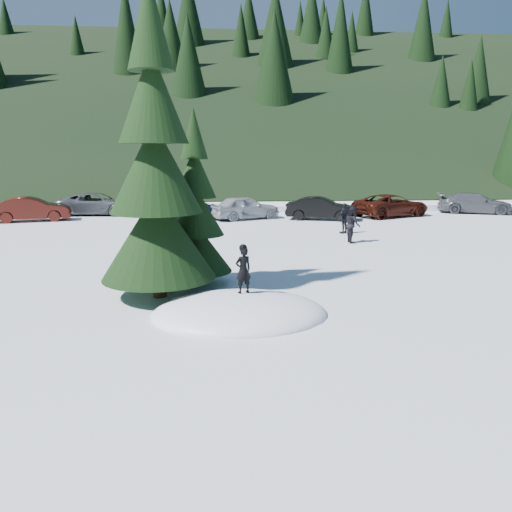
{
  "coord_description": "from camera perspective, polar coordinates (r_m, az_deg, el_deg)",
  "views": [
    {
      "loc": [
        -0.51,
        -12.13,
        4.01
      ],
      "look_at": [
        0.57,
        2.0,
        1.1
      ],
      "focal_mm": 35.0,
      "sensor_mm": 36.0,
      "label": 1
    }
  ],
  "objects": [
    {
      "name": "adult_0",
      "position": [
        23.28,
        11.0,
        3.56
      ],
      "size": [
        0.65,
        0.83,
        1.67
      ],
      "primitive_type": "imported",
      "rotation": [
        0.0,
        0.0,
        1.59
      ],
      "color": "black",
      "rests_on": "ground"
    },
    {
      "name": "snow_mound",
      "position": [
        12.78,
        -1.88,
        -6.68
      ],
      "size": [
        4.48,
        3.52,
        0.96
      ],
      "primitive_type": "ellipsoid",
      "color": "white",
      "rests_on": "ground"
    },
    {
      "name": "car_6",
      "position": [
        33.67,
        15.18,
        5.6
      ],
      "size": [
        5.7,
        4.31,
        1.44
      ],
      "primitive_type": "imported",
      "rotation": [
        0.0,
        0.0,
        2.0
      ],
      "color": "#37110A",
      "rests_on": "ground"
    },
    {
      "name": "spruce_short",
      "position": [
        15.46,
        -6.91,
        4.44
      ],
      "size": [
        2.2,
        2.2,
        5.37
      ],
      "color": "#301D10",
      "rests_on": "ground"
    },
    {
      "name": "spruce_tall",
      "position": [
        14.05,
        -11.4,
        8.56
      ],
      "size": [
        3.2,
        3.2,
        8.6
      ],
      "color": "#301D10",
      "rests_on": "ground"
    },
    {
      "name": "car_1",
      "position": [
        33.11,
        -24.24,
        4.91
      ],
      "size": [
        4.7,
        2.62,
        1.47
      ],
      "primitive_type": "imported",
      "rotation": [
        0.0,
        0.0,
        1.83
      ],
      "color": "#3F110B",
      "rests_on": "ground"
    },
    {
      "name": "car_2",
      "position": [
        35.04,
        -17.71,
        5.7
      ],
      "size": [
        5.44,
        2.78,
        1.47
      ],
      "primitive_type": "imported",
      "rotation": [
        0.0,
        0.0,
        1.51
      ],
      "color": "#4C4E53",
      "rests_on": "ground"
    },
    {
      "name": "car_4",
      "position": [
        31.12,
        -1.26,
        5.57
      ],
      "size": [
        4.64,
        3.31,
        1.47
      ],
      "primitive_type": "imported",
      "rotation": [
        0.0,
        0.0,
        1.98
      ],
      "color": "#9A9DA2",
      "rests_on": "ground"
    },
    {
      "name": "child_skier",
      "position": [
        12.81,
        -1.47,
        -1.61
      ],
      "size": [
        0.52,
        0.44,
        1.21
      ],
      "primitive_type": "imported",
      "rotation": [
        0.0,
        0.0,
        3.57
      ],
      "color": "black",
      "rests_on": "snow_mound"
    },
    {
      "name": "forest_hillside",
      "position": [
        66.67,
        -4.1,
        18.9
      ],
      "size": [
        200.0,
        60.0,
        25.0
      ],
      "primitive_type": null,
      "color": "black",
      "rests_on": "ground"
    },
    {
      "name": "car_5",
      "position": [
        31.13,
        7.44,
        5.42
      ],
      "size": [
        4.52,
        2.57,
        1.41
      ],
      "primitive_type": "imported",
      "rotation": [
        0.0,
        0.0,
        1.3
      ],
      "color": "black",
      "rests_on": "ground"
    },
    {
      "name": "car_7",
      "position": [
        37.44,
        23.73,
        5.57
      ],
      "size": [
        5.2,
        3.42,
        1.4
      ],
      "primitive_type": "imported",
      "rotation": [
        0.0,
        0.0,
        1.24
      ],
      "color": "#4F5157",
      "rests_on": "ground"
    },
    {
      "name": "adult_1",
      "position": [
        25.88,
        10.08,
        4.26
      ],
      "size": [
        0.96,
        0.86,
        1.56
      ],
      "primitive_type": "imported",
      "rotation": [
        0.0,
        0.0,
        3.8
      ],
      "color": "black",
      "rests_on": "ground"
    },
    {
      "name": "car_3",
      "position": [
        31.35,
        -6.95,
        5.36
      ],
      "size": [
        4.64,
        2.42,
        1.28
      ],
      "primitive_type": "imported",
      "rotation": [
        0.0,
        0.0,
        1.72
      ],
      "color": "#0E1B33",
      "rests_on": "ground"
    },
    {
      "name": "ground",
      "position": [
        12.78,
        -1.88,
        -6.68
      ],
      "size": [
        200.0,
        200.0,
        0.0
      ],
      "primitive_type": "plane",
      "color": "white",
      "rests_on": "ground"
    }
  ]
}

